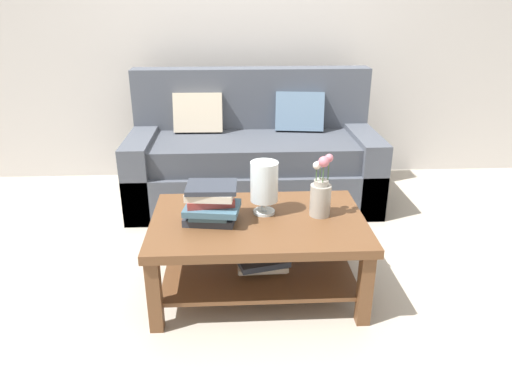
{
  "coord_description": "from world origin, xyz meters",
  "views": [
    {
      "loc": [
        -0.13,
        -2.78,
        1.61
      ],
      "look_at": [
        -0.0,
        -0.27,
        0.56
      ],
      "focal_mm": 33.03,
      "sensor_mm": 36.0,
      "label": 1
    }
  ],
  "objects_px": {
    "couch": "(253,158)",
    "flower_pitcher": "(321,193)",
    "book_stack_main": "(211,204)",
    "glass_hurricane_vase": "(264,183)",
    "coffee_table": "(258,240)"
  },
  "relations": [
    {
      "from": "couch",
      "to": "flower_pitcher",
      "type": "distance_m",
      "value": 1.4
    },
    {
      "from": "couch",
      "to": "book_stack_main",
      "type": "relative_size",
      "value": 6.18
    },
    {
      "from": "couch",
      "to": "glass_hurricane_vase",
      "type": "height_order",
      "value": "couch"
    },
    {
      "from": "glass_hurricane_vase",
      "to": "book_stack_main",
      "type": "bearing_deg",
      "value": -162.95
    },
    {
      "from": "glass_hurricane_vase",
      "to": "flower_pitcher",
      "type": "distance_m",
      "value": 0.32
    },
    {
      "from": "book_stack_main",
      "to": "flower_pitcher",
      "type": "xyz_separation_m",
      "value": [
        0.61,
        0.04,
        0.03
      ]
    },
    {
      "from": "book_stack_main",
      "to": "glass_hurricane_vase",
      "type": "bearing_deg",
      "value": 17.05
    },
    {
      "from": "book_stack_main",
      "to": "glass_hurricane_vase",
      "type": "height_order",
      "value": "glass_hurricane_vase"
    },
    {
      "from": "flower_pitcher",
      "to": "book_stack_main",
      "type": "bearing_deg",
      "value": -175.79
    },
    {
      "from": "couch",
      "to": "book_stack_main",
      "type": "bearing_deg",
      "value": -101.93
    },
    {
      "from": "book_stack_main",
      "to": "flower_pitcher",
      "type": "bearing_deg",
      "value": 4.21
    },
    {
      "from": "coffee_table",
      "to": "glass_hurricane_vase",
      "type": "relative_size",
      "value": 3.9
    },
    {
      "from": "couch",
      "to": "flower_pitcher",
      "type": "xyz_separation_m",
      "value": [
        0.32,
        -1.34,
        0.23
      ]
    },
    {
      "from": "book_stack_main",
      "to": "couch",
      "type": "bearing_deg",
      "value": 78.07
    },
    {
      "from": "book_stack_main",
      "to": "glass_hurricane_vase",
      "type": "distance_m",
      "value": 0.32
    }
  ]
}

